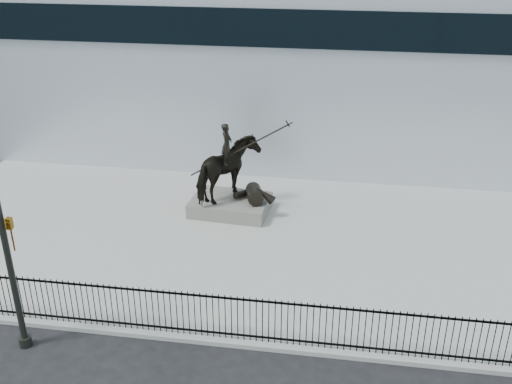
# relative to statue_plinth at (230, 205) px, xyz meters

# --- Properties ---
(ground) EXTENTS (120.00, 120.00, 0.00)m
(ground) POSITION_rel_statue_plinth_xyz_m (2.71, -9.24, -0.44)
(ground) COLOR black
(ground) RESTS_ON ground
(plaza) EXTENTS (30.00, 12.00, 0.15)m
(plaza) POSITION_rel_statue_plinth_xyz_m (2.71, -2.24, -0.37)
(plaza) COLOR #9A9B98
(plaza) RESTS_ON ground
(building) EXTENTS (44.00, 14.00, 9.00)m
(building) POSITION_rel_statue_plinth_xyz_m (2.71, 10.76, 4.06)
(building) COLOR silver
(building) RESTS_ON ground
(picket_fence) EXTENTS (22.10, 0.10, 1.50)m
(picket_fence) POSITION_rel_statue_plinth_xyz_m (2.71, -7.99, 0.46)
(picket_fence) COLOR black
(picket_fence) RESTS_ON plaza
(statue_plinth) EXTENTS (3.29, 2.40, 0.59)m
(statue_plinth) POSITION_rel_statue_plinth_xyz_m (0.00, 0.00, 0.00)
(statue_plinth) COLOR #615F59
(statue_plinth) RESTS_ON plaza
(equestrian_statue) EXTENTS (4.00, 2.64, 3.40)m
(equestrian_statue) POSITION_rel_statue_plinth_xyz_m (0.06, -0.00, 1.52)
(equestrian_statue) COLOR black
(equestrian_statue) RESTS_ON statue_plinth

